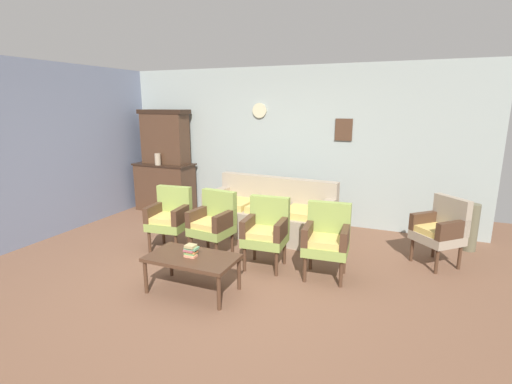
% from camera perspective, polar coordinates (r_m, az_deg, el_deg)
% --- Properties ---
extents(ground_plane, '(7.68, 7.68, 0.00)m').
position_cam_1_polar(ground_plane, '(4.72, -4.76, -12.78)').
color(ground_plane, brown).
extents(wall_back_with_decor, '(6.40, 0.09, 2.70)m').
position_cam_1_polar(wall_back_with_decor, '(6.72, 5.47, 7.07)').
color(wall_back_with_decor, '#939E99').
rests_on(wall_back_with_decor, ground).
extents(wall_left_side, '(0.06, 5.20, 2.70)m').
position_cam_1_polar(wall_left_side, '(6.46, -31.45, 4.93)').
color(wall_left_side, slate).
rests_on(wall_left_side, ground).
extents(side_cabinet, '(1.16, 0.55, 0.93)m').
position_cam_1_polar(side_cabinet, '(7.65, -13.58, 0.79)').
color(side_cabinet, '#472D1E').
rests_on(side_cabinet, ground).
extents(cabinet_upper_hutch, '(0.99, 0.38, 1.03)m').
position_cam_1_polar(cabinet_upper_hutch, '(7.57, -13.63, 8.20)').
color(cabinet_upper_hutch, '#472D1E').
rests_on(cabinet_upper_hutch, side_cabinet).
extents(vase_on_cabinet, '(0.11, 0.11, 0.22)m').
position_cam_1_polar(vase_on_cabinet, '(7.41, -14.68, 4.84)').
color(vase_on_cabinet, tan).
rests_on(vase_on_cabinet, side_cabinet).
extents(floral_couch, '(2.08, 0.95, 0.90)m').
position_cam_1_polar(floral_couch, '(6.04, 2.13, -3.53)').
color(floral_couch, gray).
rests_on(floral_couch, ground).
extents(armchair_by_doorway, '(0.57, 0.54, 0.90)m').
position_cam_1_polar(armchair_by_doorway, '(5.55, -12.92, -3.51)').
color(armchair_by_doorway, '#849947').
rests_on(armchair_by_doorway, ground).
extents(armchair_near_cabinet, '(0.57, 0.55, 0.90)m').
position_cam_1_polar(armchair_near_cabinet, '(5.20, -6.48, -4.38)').
color(armchair_near_cabinet, '#849947').
rests_on(armchair_near_cabinet, ground).
extents(armchair_row_middle, '(0.55, 0.52, 0.90)m').
position_cam_1_polar(armchair_row_middle, '(4.83, 1.56, -5.70)').
color(armchair_row_middle, '#849947').
rests_on(armchair_row_middle, ground).
extents(armchair_near_couch_end, '(0.56, 0.53, 0.90)m').
position_cam_1_polar(armchair_near_couch_end, '(4.64, 10.67, -6.77)').
color(armchair_near_couch_end, '#849947').
rests_on(armchair_near_couch_end, ground).
extents(wingback_chair_by_fireplace, '(0.71, 0.71, 0.90)m').
position_cam_1_polar(wingback_chair_by_fireplace, '(5.43, 26.22, -4.96)').
color(wingback_chair_by_fireplace, gray).
rests_on(wingback_chair_by_fireplace, ground).
extents(coffee_table, '(1.00, 0.56, 0.42)m').
position_cam_1_polar(coffee_table, '(4.30, -9.66, -10.13)').
color(coffee_table, '#472D1E').
rests_on(coffee_table, ground).
extents(book_stack_on_table, '(0.15, 0.12, 0.13)m').
position_cam_1_polar(book_stack_on_table, '(4.26, -9.85, -8.69)').
color(book_stack_on_table, '#E88F6B').
rests_on(book_stack_on_table, coffee_table).
extents(floor_vase_by_wall, '(0.19, 0.19, 0.69)m').
position_cam_1_polar(floor_vase_by_wall, '(6.21, 29.83, -4.68)').
color(floor_vase_by_wall, brown).
rests_on(floor_vase_by_wall, ground).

